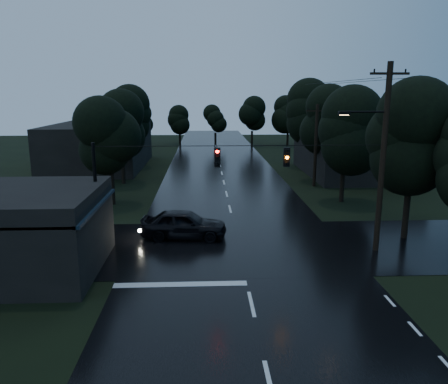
{
  "coord_description": "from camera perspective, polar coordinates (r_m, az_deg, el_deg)",
  "views": [
    {
      "loc": [
        -1.87,
        -11.3,
        8.42
      ],
      "look_at": [
        -0.78,
        12.6,
        3.01
      ],
      "focal_mm": 35.0,
      "sensor_mm": 36.0,
      "label": 1
    }
  ],
  "objects": [
    {
      "name": "main_road",
      "position": [
        42.19,
        -0.01,
        1.24
      ],
      "size": [
        12.0,
        120.0,
        0.02
      ],
      "primitive_type": "cube",
      "color": "black",
      "rests_on": "ground"
    },
    {
      "name": "span_signals",
      "position": [
        22.65,
        3.58,
        4.66
      ],
      "size": [
        15.0,
        0.37,
        1.12
      ],
      "color": "black",
      "rests_on": "ground"
    },
    {
      "name": "ground",
      "position": [
        14.22,
        5.96,
        -23.65
      ],
      "size": [
        160.0,
        160.0,
        0.0
      ],
      "primitive_type": "plane",
      "color": "black",
      "rests_on": "ground"
    },
    {
      "name": "car",
      "position": [
        26.06,
        -5.27,
        -4.17
      ],
      "size": [
        5.22,
        2.49,
        1.72
      ],
      "primitive_type": "imported",
      "rotation": [
        0.0,
        0.0,
        1.48
      ],
      "color": "black",
      "rests_on": "ground"
    },
    {
      "name": "tree_right_b",
      "position": [
        42.93,
        13.07,
        9.19
      ],
      "size": [
        4.48,
        4.48,
        9.44
      ],
      "color": "black",
      "rests_on": "ground"
    },
    {
      "name": "building_far_left",
      "position": [
        53.05,
        -15.89,
        5.86
      ],
      "size": [
        10.0,
        16.0,
        5.0
      ],
      "primitive_type": "cube",
      "color": "black",
      "rests_on": "ground"
    },
    {
      "name": "tree_left_a",
      "position": [
        34.21,
        -14.74,
        7.01
      ],
      "size": [
        3.92,
        3.92,
        8.26
      ],
      "color": "black",
      "rests_on": "ground"
    },
    {
      "name": "tree_left_b",
      "position": [
        42.11,
        -13.33,
        8.6
      ],
      "size": [
        4.2,
        4.2,
        8.85
      ],
      "color": "black",
      "rests_on": "ground"
    },
    {
      "name": "building_far_right",
      "position": [
        48.4,
        16.62,
        4.84
      ],
      "size": [
        10.0,
        14.0,
        4.4
      ],
      "primitive_type": "cube",
      "color": "black",
      "rests_on": "ground"
    },
    {
      "name": "tree_corner_near",
      "position": [
        27.15,
        23.49,
        6.58
      ],
      "size": [
        4.48,
        4.48,
        9.44
      ],
      "color": "black",
      "rests_on": "ground"
    },
    {
      "name": "utility_pole_far",
      "position": [
        40.85,
        11.9,
        6.1
      ],
      "size": [
        2.0,
        0.3,
        7.5
      ],
      "color": "black",
      "rests_on": "ground"
    },
    {
      "name": "utility_pole_main",
      "position": [
        24.36,
        19.87,
        4.53
      ],
      "size": [
        3.5,
        0.3,
        10.0
      ],
      "color": "black",
      "rests_on": "ground"
    },
    {
      "name": "cross_street",
      "position": [
        24.85,
        1.88,
        -7.07
      ],
      "size": [
        60.0,
        9.0,
        0.02
      ],
      "primitive_type": "cube",
      "color": "black",
      "rests_on": "ground"
    },
    {
      "name": "anchor_pole_left",
      "position": [
        23.63,
        -16.32,
        -1.03
      ],
      "size": [
        0.18,
        0.18,
        6.0
      ],
      "primitive_type": "cylinder",
      "color": "black",
      "rests_on": "ground"
    },
    {
      "name": "tree_left_c",
      "position": [
        52.03,
        -11.99,
        9.81
      ],
      "size": [
        4.48,
        4.48,
        9.44
      ],
      "color": "black",
      "rests_on": "ground"
    },
    {
      "name": "tree_right_c",
      "position": [
        52.74,
        10.81,
        10.3
      ],
      "size": [
        4.76,
        4.76,
        10.03
      ],
      "color": "black",
      "rests_on": "ground"
    },
    {
      "name": "tree_right_a",
      "position": [
        35.14,
        15.57,
        7.72
      ],
      "size": [
        4.2,
        4.2,
        8.85
      ],
      "color": "black",
      "rests_on": "ground"
    }
  ]
}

